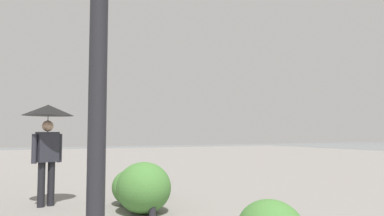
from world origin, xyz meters
The scene contains 5 objects.
pedestrian centered at (8.31, 0.87, 1.60)m, with size 1.00×1.00×2.03m.
bollard_mid centered at (6.48, -0.71, 0.40)m, with size 0.13×0.13×0.77m.
shrub_low centered at (7.70, -0.69, 0.36)m, with size 0.85×0.76×0.72m.
shrub_round centered at (8.33, -1.27, 0.32)m, with size 0.76×0.68×0.65m.
shrub_tall centered at (6.86, -0.68, 0.46)m, with size 1.09×0.98×0.93m.
Camera 1 is at (0.42, 1.46, 1.45)m, focal length 34.13 mm.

